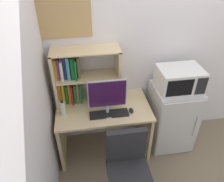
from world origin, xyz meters
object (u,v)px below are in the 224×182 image
(computer_mouse, at_px, (131,110))
(mini_fridge, at_px, (171,117))
(wall_corkboard, at_px, (53,19))
(hutch_bookshelf, at_px, (77,76))
(keyboard, at_px, (109,114))
(water_bottle, at_px, (63,108))
(monitor, at_px, (107,96))
(desk_chair, at_px, (128,175))
(microwave, at_px, (179,79))

(computer_mouse, bearing_deg, mini_fridge, 12.93)
(wall_corkboard, bearing_deg, hutch_bookshelf, -31.57)
(mini_fridge, distance_m, wall_corkboard, 1.87)
(keyboard, relative_size, mini_fridge, 0.49)
(water_bottle, bearing_deg, wall_corkboard, 89.98)
(computer_mouse, distance_m, mini_fridge, 0.67)
(monitor, height_order, desk_chair, monitor)
(water_bottle, bearing_deg, microwave, 2.68)
(hutch_bookshelf, height_order, microwave, hutch_bookshelf)
(hutch_bookshelf, xyz_separation_m, wall_corkboard, (-0.19, 0.11, 0.63))
(monitor, bearing_deg, computer_mouse, -3.49)
(water_bottle, distance_m, desk_chair, 0.99)
(mini_fridge, bearing_deg, keyboard, -170.19)
(monitor, height_order, microwave, monitor)
(computer_mouse, distance_m, wall_corkboard, 1.30)
(microwave, bearing_deg, water_bottle, -177.32)
(mini_fridge, height_order, desk_chair, mini_fridge)
(water_bottle, xyz_separation_m, wall_corkboard, (0.00, 0.35, 0.88))
(monitor, height_order, keyboard, monitor)
(computer_mouse, bearing_deg, hutch_bookshelf, 151.67)
(keyboard, bearing_deg, microwave, 10.00)
(desk_chair, xyz_separation_m, wall_corkboard, (-0.61, 1.01, 1.30))
(hutch_bookshelf, height_order, wall_corkboard, wall_corkboard)
(mini_fridge, xyz_separation_m, microwave, (0.00, 0.00, 0.58))
(keyboard, relative_size, water_bottle, 2.30)
(water_bottle, xyz_separation_m, microwave, (1.36, 0.06, 0.22))
(mini_fridge, bearing_deg, wall_corkboard, 167.82)
(monitor, distance_m, microwave, 0.87)
(mini_fridge, relative_size, desk_chair, 1.01)
(monitor, xyz_separation_m, wall_corkboard, (-0.49, 0.41, 0.73))
(hutch_bookshelf, relative_size, mini_fridge, 0.84)
(keyboard, bearing_deg, mini_fridge, 9.81)
(wall_corkboard, bearing_deg, monitor, -39.78)
(keyboard, xyz_separation_m, microwave, (0.85, 0.15, 0.29))
(keyboard, bearing_deg, monitor, 115.29)
(hutch_bookshelf, relative_size, monitor, 1.71)
(water_bottle, bearing_deg, desk_chair, -47.02)
(keyboard, distance_m, microwave, 0.91)
(hutch_bookshelf, xyz_separation_m, desk_chair, (0.43, -0.90, -0.68))
(computer_mouse, height_order, desk_chair, desk_chair)
(keyboard, height_order, water_bottle, water_bottle)
(mini_fridge, relative_size, microwave, 1.80)
(wall_corkboard, bearing_deg, keyboard, -40.90)
(microwave, relative_size, desk_chair, 0.56)
(keyboard, bearing_deg, computer_mouse, 2.56)
(hutch_bookshelf, distance_m, microwave, 1.18)
(microwave, relative_size, wall_corkboard, 0.63)
(hutch_bookshelf, distance_m, mini_fridge, 1.34)
(water_bottle, xyz_separation_m, mini_fridge, (1.36, 0.06, -0.36))
(hutch_bookshelf, bearing_deg, wall_corkboard, 148.43)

